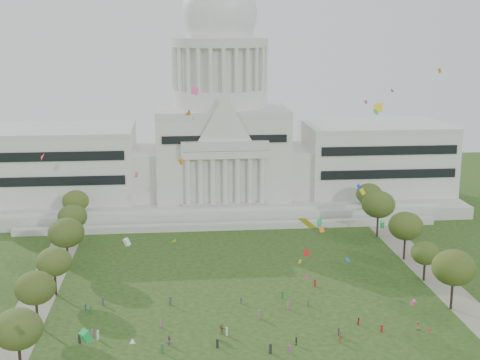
# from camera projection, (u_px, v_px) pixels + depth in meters

# --- Properties ---
(ground) EXTENTS (400.00, 400.00, 0.00)m
(ground) POSITION_uv_depth(u_px,v_px,m) (263.00, 356.00, 126.51)
(ground) COLOR #254115
(ground) RESTS_ON ground
(capitol) EXTENTS (160.00, 64.50, 91.30)m
(capitol) POSITION_uv_depth(u_px,v_px,m) (221.00, 141.00, 231.75)
(capitol) COLOR beige
(capitol) RESTS_ON ground
(path_left) EXTENTS (8.00, 160.00, 0.04)m
(path_left) POSITION_uv_depth(u_px,v_px,m) (36.00, 302.00, 151.04)
(path_left) COLOR gray
(path_left) RESTS_ON ground
(path_right) EXTENTS (8.00, 160.00, 0.04)m
(path_right) POSITION_uv_depth(u_px,v_px,m) (445.00, 287.00, 160.18)
(path_right) COLOR gray
(path_right) RESTS_ON ground
(row_tree_l_1) EXTENTS (8.86, 8.86, 12.59)m
(row_tree_l_1) POSITION_uv_depth(u_px,v_px,m) (18.00, 329.00, 117.44)
(row_tree_l_1) COLOR black
(row_tree_l_1) RESTS_ON ground
(row_tree_l_2) EXTENTS (8.42, 8.42, 11.97)m
(row_tree_l_2) POSITION_uv_depth(u_px,v_px,m) (35.00, 288.00, 137.11)
(row_tree_l_2) COLOR black
(row_tree_l_2) RESTS_ON ground
(row_tree_r_2) EXTENTS (9.55, 9.55, 13.58)m
(row_tree_r_2) POSITION_uv_depth(u_px,v_px,m) (454.00, 268.00, 145.48)
(row_tree_r_2) COLOR black
(row_tree_r_2) RESTS_ON ground
(row_tree_l_3) EXTENTS (8.12, 8.12, 11.55)m
(row_tree_l_3) POSITION_uv_depth(u_px,v_px,m) (54.00, 262.00, 153.39)
(row_tree_l_3) COLOR black
(row_tree_l_3) RESTS_ON ground
(row_tree_r_3) EXTENTS (7.01, 7.01, 9.98)m
(row_tree_r_3) POSITION_uv_depth(u_px,v_px,m) (425.00, 253.00, 162.62)
(row_tree_r_3) COLOR black
(row_tree_r_3) RESTS_ON ground
(row_tree_l_4) EXTENTS (9.29, 9.29, 13.21)m
(row_tree_l_4) POSITION_uv_depth(u_px,v_px,m) (66.00, 233.00, 171.08)
(row_tree_l_4) COLOR black
(row_tree_l_4) RESTS_ON ground
(row_tree_r_4) EXTENTS (9.19, 9.19, 13.06)m
(row_tree_r_4) POSITION_uv_depth(u_px,v_px,m) (406.00, 226.00, 177.25)
(row_tree_r_4) COLOR black
(row_tree_r_4) RESTS_ON ground
(row_tree_l_5) EXTENTS (8.33, 8.33, 11.85)m
(row_tree_l_5) POSITION_uv_depth(u_px,v_px,m) (73.00, 217.00, 189.22)
(row_tree_l_5) COLOR black
(row_tree_l_5) RESTS_ON ground
(row_tree_r_5) EXTENTS (9.82, 9.82, 13.96)m
(row_tree_r_5) POSITION_uv_depth(u_px,v_px,m) (378.00, 204.00, 196.54)
(row_tree_r_5) COLOR black
(row_tree_r_5) RESTS_ON ground
(row_tree_l_6) EXTENTS (8.19, 8.19, 11.64)m
(row_tree_l_6) POSITION_uv_depth(u_px,v_px,m) (76.00, 201.00, 206.69)
(row_tree_l_6) COLOR black
(row_tree_l_6) RESTS_ON ground
(row_tree_r_6) EXTENTS (8.42, 8.42, 11.97)m
(row_tree_r_6) POSITION_uv_depth(u_px,v_px,m) (369.00, 194.00, 214.50)
(row_tree_r_6) COLOR black
(row_tree_r_6) RESTS_ON ground
(person_0) EXTENTS (1.07, 1.00, 1.84)m
(person_0) POSITION_uv_depth(u_px,v_px,m) (418.00, 326.00, 137.20)
(person_0) COLOR olive
(person_0) RESTS_ON ground
(person_2) EXTENTS (0.88, 0.95, 1.66)m
(person_2) POSITION_uv_depth(u_px,v_px,m) (359.00, 321.00, 139.45)
(person_2) COLOR #B21E1E
(person_2) RESTS_ON ground
(person_3) EXTENTS (0.53, 1.00, 1.53)m
(person_3) POSITION_uv_depth(u_px,v_px,m) (341.00, 335.00, 133.58)
(person_3) COLOR #33723F
(person_3) RESTS_ON ground
(person_4) EXTENTS (0.75, 1.05, 1.61)m
(person_4) POSITION_uv_depth(u_px,v_px,m) (296.00, 341.00, 130.71)
(person_4) COLOR #26262B
(person_4) RESTS_ON ground
(person_5) EXTENTS (1.96, 1.68, 2.02)m
(person_5) POSITION_uv_depth(u_px,v_px,m) (222.00, 329.00, 135.54)
(person_5) COLOR olive
(person_5) RESTS_ON ground
(person_8) EXTENTS (0.97, 0.65, 1.91)m
(person_8) POSITION_uv_depth(u_px,v_px,m) (169.00, 340.00, 130.79)
(person_8) COLOR #994C8C
(person_8) RESTS_ON ground
(person_9) EXTENTS (0.78, 1.19, 1.70)m
(person_9) POSITION_uv_depth(u_px,v_px,m) (340.00, 339.00, 131.44)
(person_9) COLOR #B21E1E
(person_9) RESTS_ON ground
(person_10) EXTENTS (0.81, 1.14, 1.76)m
(person_10) POSITION_uv_depth(u_px,v_px,m) (339.00, 332.00, 134.63)
(person_10) COLOR #994C8C
(person_10) RESTS_ON ground
(distant_crowd) EXTENTS (66.50, 37.34, 1.94)m
(distant_crowd) POSITION_uv_depth(u_px,v_px,m) (194.00, 322.00, 138.77)
(distant_crowd) COLOR #33723F
(distant_crowd) RESTS_ON ground
(kite_swarm) EXTENTS (97.95, 107.51, 48.27)m
(kite_swarm) POSITION_uv_depth(u_px,v_px,m) (260.00, 216.00, 126.35)
(kite_swarm) COLOR #E54C8C
(kite_swarm) RESTS_ON ground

